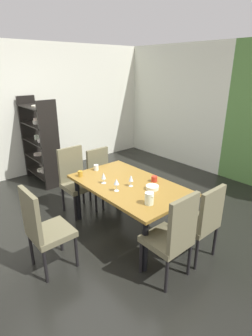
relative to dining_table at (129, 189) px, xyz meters
name	(u,v)px	position (x,y,z in m)	size (l,w,h in m)	color
ground_plane	(99,224)	(-0.40, -0.24, -0.66)	(5.41, 6.33, 0.02)	black
back_panel_interior	(173,105)	(-1.69, 2.88, 0.70)	(2.84, 0.10, 2.69)	silver
left_interior_panel	(21,112)	(-3.06, -0.24, 0.70)	(0.10, 6.33, 2.69)	silver
dining_table	(129,189)	(0.00, 0.00, 0.00)	(1.64, 0.98, 0.73)	olive
chair_left_near	(75,178)	(-1.00, -0.26, -0.08)	(0.44, 0.44, 1.04)	#666145
chair_right_far	(201,219)	(0.99, 0.26, -0.11)	(0.44, 0.44, 0.98)	#666145
chair_head_near	(43,227)	(-0.03, -1.23, -0.09)	(0.44, 0.44, 1.04)	#666145
chair_left_far	(102,173)	(-0.98, 0.26, -0.13)	(0.44, 0.44, 0.92)	#666145
chair_right_near	(173,235)	(1.00, -0.26, -0.08)	(0.44, 0.44, 1.05)	#666145
display_shelf	(40,141)	(-2.47, -0.16, 0.19)	(0.98, 0.36, 1.67)	black
wine_glass_north	(104,176)	(-0.24, -0.25, 0.19)	(0.07, 0.07, 0.15)	silver
wine_glass_east	(116,182)	(0.06, -0.26, 0.21)	(0.07, 0.07, 0.16)	silver
wine_glass_corner	(131,178)	(0.07, -0.03, 0.20)	(0.06, 0.06, 0.16)	silver
serving_bowl_near_window	(152,187)	(0.32, 0.12, 0.11)	(0.17, 0.17, 0.05)	white
cup_near_shelf	(96,168)	(-0.70, -0.05, 0.13)	(0.07, 0.07, 0.09)	white
cup_south	(154,179)	(0.17, 0.31, 0.12)	(0.08, 0.08, 0.08)	red
cup_right	(80,174)	(-0.65, -0.36, 0.12)	(0.07, 0.07, 0.08)	#B48425
pitcher_center	(149,198)	(0.57, -0.19, 0.16)	(0.12, 0.10, 0.15)	white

